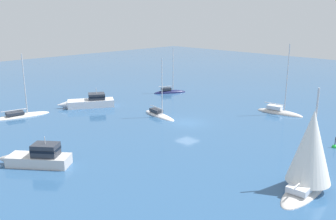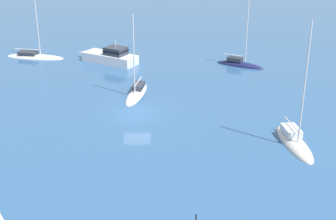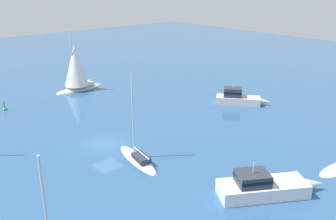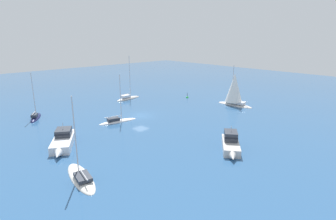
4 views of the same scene
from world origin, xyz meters
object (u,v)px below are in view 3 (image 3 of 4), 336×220
(ketch_1, at_px, (76,70))
(ketch, at_px, (138,159))
(powerboat, at_px, (265,186))
(cabin_cruiser, at_px, (239,98))
(channel_buoy, at_px, (5,110))

(ketch_1, bearing_deg, ketch, 70.28)
(powerboat, height_order, ketch_1, ketch_1)
(powerboat, relative_size, cabin_cruiser, 1.26)
(powerboat, bearing_deg, channel_buoy, 135.58)
(cabin_cruiser, height_order, channel_buoy, cabin_cruiser)
(ketch, height_order, powerboat, ketch)
(ketch, relative_size, ketch_1, 0.96)
(powerboat, height_order, channel_buoy, powerboat)
(ketch_1, xyz_separation_m, channel_buoy, (2.18, -11.40, -3.00))
(ketch, relative_size, cabin_cruiser, 1.30)
(powerboat, height_order, cabin_cruiser, powerboat)
(ketch, bearing_deg, ketch_1, -5.76)
(ketch, distance_m, cabin_cruiser, 20.33)
(ketch, distance_m, powerboat, 11.73)
(powerboat, distance_m, cabin_cruiser, 22.12)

